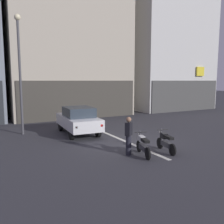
# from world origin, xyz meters

# --- Properties ---
(ground_plane) EXTENTS (120.00, 120.00, 0.00)m
(ground_plane) POSITION_xyz_m (0.00, 0.00, 0.00)
(ground_plane) COLOR #333338
(lane_centre_line) EXTENTS (0.20, 18.00, 0.01)m
(lane_centre_line) POSITION_xyz_m (0.00, 6.00, 0.00)
(lane_centre_line) COLOR silver
(lane_centre_line) RESTS_ON ground
(building_mid_block) EXTENTS (10.59, 8.56, 16.42)m
(building_mid_block) POSITION_xyz_m (0.66, 12.93, 8.19)
(building_mid_block) COLOR #B2A893
(building_mid_block) RESTS_ON ground
(building_far_right) EXTENTS (9.35, 9.06, 21.92)m
(building_far_right) POSITION_xyz_m (12.31, 12.94, 10.94)
(building_far_right) COLOR silver
(building_far_right) RESTS_ON ground
(car_white_crossing_near) EXTENTS (2.00, 4.20, 1.64)m
(car_white_crossing_near) POSITION_xyz_m (-1.57, 3.38, 0.89)
(car_white_crossing_near) COLOR black
(car_white_crossing_near) RESTS_ON ground
(street_lamp) EXTENTS (0.36, 0.36, 6.95)m
(street_lamp) POSITION_xyz_m (-4.55, 4.85, 4.21)
(street_lamp) COLOR #47474C
(street_lamp) RESTS_ON ground
(motorcycle_white_row_leftmost) EXTENTS (0.63, 1.62, 0.98)m
(motorcycle_white_row_leftmost) POSITION_xyz_m (-0.61, -1.95, 0.46)
(motorcycle_white_row_leftmost) COLOR black
(motorcycle_white_row_leftmost) RESTS_ON ground
(motorcycle_black_row_left_mid) EXTENTS (0.55, 1.65, 0.98)m
(motorcycle_black_row_left_mid) POSITION_xyz_m (0.61, -2.00, 0.46)
(motorcycle_black_row_left_mid) COLOR black
(motorcycle_black_row_left_mid) RESTS_ON ground
(person_by_motorcycles) EXTENTS (0.42, 0.39, 1.67)m
(person_by_motorcycles) POSITION_xyz_m (-1.11, -1.58, 0.86)
(person_by_motorcycles) COLOR #23232D
(person_by_motorcycles) RESTS_ON ground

